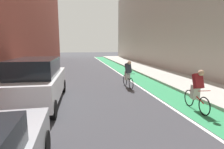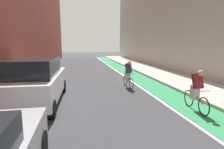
# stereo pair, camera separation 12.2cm
# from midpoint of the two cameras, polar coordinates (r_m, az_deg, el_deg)

# --- Properties ---
(ground_plane) EXTENTS (92.83, 92.83, 0.00)m
(ground_plane) POSITION_cam_midpoint_polar(r_m,az_deg,el_deg) (14.89, -5.81, -0.64)
(ground_plane) COLOR #38383D
(bike_lane_paint) EXTENTS (1.60, 42.19, 0.00)m
(bike_lane_paint) POSITION_cam_midpoint_polar(r_m,az_deg,el_deg) (17.42, 4.32, 0.84)
(bike_lane_paint) COLOR #2D8451
(bike_lane_paint) RESTS_ON ground
(lane_divider_stripe) EXTENTS (0.12, 42.19, 0.00)m
(lane_divider_stripe) POSITION_cam_midpoint_polar(r_m,az_deg,el_deg) (17.21, 1.43, 0.76)
(lane_divider_stripe) COLOR white
(lane_divider_stripe) RESTS_ON ground
(sidewalk_right) EXTENTS (3.26, 42.19, 0.14)m
(sidewalk_right) POSITION_cam_midpoint_polar(r_m,az_deg,el_deg) (18.21, 11.71, 1.25)
(sidewalk_right) COLOR #A8A59E
(sidewalk_right) RESTS_ON ground
(building_facade_right) EXTENTS (2.40, 38.19, 11.10)m
(building_facade_right) POSITION_cam_midpoint_polar(r_m,az_deg,el_deg) (21.27, 17.40, 16.98)
(building_facade_right) COLOR #B2ADA3
(building_facade_right) RESTS_ON ground
(parked_suv_white) EXTENTS (2.05, 4.85, 1.98)m
(parked_suv_white) POSITION_cam_midpoint_polar(r_m,az_deg,el_deg) (8.50, -22.35, -1.82)
(parked_suv_white) COLOR silver
(parked_suv_white) RESTS_ON ground
(cyclist_mid) EXTENTS (0.48, 1.74, 1.62)m
(cyclist_mid) POSITION_cam_midpoint_polar(r_m,az_deg,el_deg) (7.84, 24.30, -4.41)
(cyclist_mid) COLOR black
(cyclist_mid) RESTS_ON ground
(cyclist_trailing) EXTENTS (0.48, 1.72, 1.61)m
(cyclist_trailing) POSITION_cam_midpoint_polar(r_m,az_deg,el_deg) (11.04, 4.62, 0.37)
(cyclist_trailing) COLOR black
(cyclist_trailing) RESTS_ON ground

